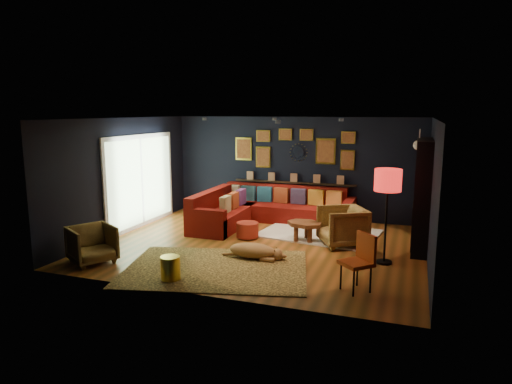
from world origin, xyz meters
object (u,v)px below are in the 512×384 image
(armchair_right, at_px, (342,224))
(orange_chair, at_px, (360,257))
(coffee_table, at_px, (305,226))
(dog, at_px, (253,248))
(armchair_left, at_px, (92,243))
(floor_lamp, at_px, (388,184))
(sectional, at_px, (260,210))
(gold_stool, at_px, (171,268))
(pouf, at_px, (247,230))

(armchair_right, xyz_separation_m, orange_chair, (0.63, -2.31, 0.09))
(coffee_table, distance_m, dog, 1.59)
(armchair_left, xyz_separation_m, dog, (2.69, 1.18, -0.17))
(coffee_table, bearing_deg, floor_lamp, -27.34)
(sectional, distance_m, dog, 2.79)
(coffee_table, height_order, floor_lamp, floor_lamp)
(sectional, height_order, armchair_right, armchair_right)
(dog, bearing_deg, armchair_right, 43.21)
(gold_stool, relative_size, dog, 0.32)
(coffee_table, relative_size, floor_lamp, 0.52)
(sectional, relative_size, armchair_right, 3.84)
(armchair_right, bearing_deg, floor_lamp, 16.64)
(pouf, distance_m, dog, 1.41)
(floor_lamp, bearing_deg, armchair_right, 136.11)
(armchair_right, distance_m, floor_lamp, 1.62)
(sectional, distance_m, armchair_right, 2.54)
(gold_stool, bearing_deg, sectional, 88.05)
(gold_stool, distance_m, orange_chair, 3.06)
(armchair_left, height_order, dog, armchair_left)
(pouf, bearing_deg, dog, -65.59)
(gold_stool, bearing_deg, pouf, 83.43)
(coffee_table, xyz_separation_m, armchair_right, (0.80, -0.01, 0.10))
(armchair_left, height_order, floor_lamp, floor_lamp)
(coffee_table, distance_m, armchair_left, 4.25)
(sectional, relative_size, orange_chair, 3.78)
(coffee_table, distance_m, pouf, 1.26)
(orange_chair, distance_m, dog, 2.28)
(sectional, distance_m, pouf, 1.41)
(pouf, xyz_separation_m, orange_chair, (2.67, -2.17, 0.34))
(armchair_left, xyz_separation_m, armchair_right, (4.15, 2.61, 0.06))
(pouf, bearing_deg, armchair_right, 4.13)
(sectional, relative_size, coffee_table, 3.76)
(gold_stool, bearing_deg, floor_lamp, 32.09)
(gold_stool, bearing_deg, dog, 58.69)
(coffee_table, distance_m, orange_chair, 2.74)
(pouf, xyz_separation_m, floor_lamp, (2.94, -0.72, 1.28))
(sectional, xyz_separation_m, dog, (0.76, -2.68, -0.11))
(sectional, xyz_separation_m, armchair_right, (2.21, -1.25, 0.12))
(sectional, bearing_deg, orange_chair, -51.41)
(sectional, xyz_separation_m, orange_chair, (2.84, -3.56, 0.21))
(armchair_right, height_order, dog, armchair_right)
(armchair_right, bearing_deg, dog, -74.87)
(floor_lamp, bearing_deg, sectional, 145.79)
(sectional, xyz_separation_m, pouf, (0.18, -1.39, -0.13))
(gold_stool, height_order, floor_lamp, floor_lamp)
(pouf, distance_m, floor_lamp, 3.28)
(sectional, xyz_separation_m, armchair_left, (-1.94, -3.86, 0.06))
(armchair_left, bearing_deg, pouf, -9.95)
(sectional, bearing_deg, gold_stool, -91.95)
(coffee_table, distance_m, armchair_right, 0.80)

